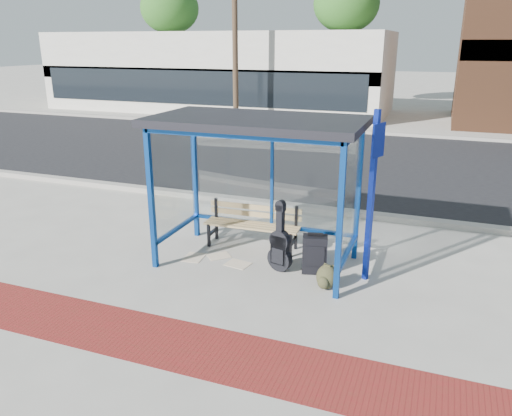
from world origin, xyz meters
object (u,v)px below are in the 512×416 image
at_px(guitar_bag, 280,247).
at_px(backpack, 326,278).
at_px(bench, 253,223).
at_px(suitcase, 315,254).

bearing_deg(guitar_bag, backpack, -8.32).
distance_m(bench, guitar_bag, 1.09).
distance_m(guitar_bag, backpack, 0.94).
distance_m(suitcase, backpack, 0.58).
bearing_deg(suitcase, bench, 139.58).
bearing_deg(bench, guitar_bag, -48.31).
bearing_deg(suitcase, guitar_bag, 179.20).
distance_m(bench, backpack, 1.98).
height_order(guitar_bag, backpack, guitar_bag).
bearing_deg(bench, backpack, -37.87).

